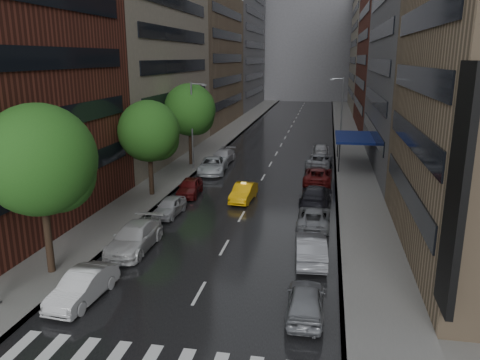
% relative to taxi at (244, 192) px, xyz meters
% --- Properties ---
extents(ground, '(220.00, 220.00, 0.00)m').
position_rel_taxi_xyz_m(ground, '(0.55, -19.99, -0.72)').
color(ground, gray).
rests_on(ground, ground).
extents(road, '(14.00, 140.00, 0.01)m').
position_rel_taxi_xyz_m(road, '(0.55, 30.01, -0.72)').
color(road, black).
rests_on(road, ground).
extents(sidewalk_left, '(4.00, 140.00, 0.15)m').
position_rel_taxi_xyz_m(sidewalk_left, '(-8.45, 30.01, -0.65)').
color(sidewalk_left, gray).
rests_on(sidewalk_left, ground).
extents(sidewalk_right, '(4.00, 140.00, 0.15)m').
position_rel_taxi_xyz_m(sidewalk_right, '(9.55, 30.01, -0.65)').
color(sidewalk_right, gray).
rests_on(sidewalk_right, ground).
extents(buildings_left, '(8.00, 108.00, 38.00)m').
position_rel_taxi_xyz_m(buildings_left, '(-14.45, 38.80, 15.27)').
color(buildings_left, maroon).
rests_on(buildings_left, ground).
extents(buildings_right, '(8.05, 109.10, 36.00)m').
position_rel_taxi_xyz_m(buildings_right, '(15.55, 36.72, 14.31)').
color(buildings_right, '#937A5B').
rests_on(buildings_right, ground).
extents(building_far, '(40.00, 14.00, 32.00)m').
position_rel_taxi_xyz_m(building_far, '(0.55, 98.01, 15.28)').
color(building_far, slate).
rests_on(building_far, ground).
extents(tree_near, '(5.90, 5.90, 9.40)m').
position_rel_taxi_xyz_m(tree_near, '(-8.05, -15.31, 5.71)').
color(tree_near, '#382619').
rests_on(tree_near, ground).
extents(tree_mid, '(5.15, 5.15, 8.20)m').
position_rel_taxi_xyz_m(tree_mid, '(-8.05, -0.02, 4.89)').
color(tree_mid, '#382619').
rests_on(tree_mid, ground).
extents(tree_far, '(5.60, 5.60, 8.93)m').
position_rel_taxi_xyz_m(tree_far, '(-8.05, 11.94, 5.39)').
color(tree_far, '#382619').
rests_on(tree_far, ground).
extents(taxi, '(1.83, 4.47, 1.44)m').
position_rel_taxi_xyz_m(taxi, '(0.00, 0.00, 0.00)').
color(taxi, '#FFB30D').
rests_on(taxi, ground).
extents(parked_cars_left, '(3.20, 36.39, 1.60)m').
position_rel_taxi_xyz_m(parked_cars_left, '(-4.85, -0.26, 0.04)').
color(parked_cars_left, silver).
rests_on(parked_cars_left, ground).
extents(parked_cars_right, '(3.05, 41.85, 1.61)m').
position_rel_taxi_xyz_m(parked_cars_right, '(5.95, 2.48, 0.03)').
color(parked_cars_right, slate).
rests_on(parked_cars_right, ground).
extents(street_lamp_left, '(1.74, 0.22, 9.00)m').
position_rel_taxi_xyz_m(street_lamp_left, '(-7.17, 10.01, 4.17)').
color(street_lamp_left, gray).
rests_on(street_lamp_left, sidewalk_left).
extents(street_lamp_right, '(1.74, 0.22, 9.00)m').
position_rel_taxi_xyz_m(street_lamp_right, '(8.28, 25.01, 4.17)').
color(street_lamp_right, gray).
rests_on(street_lamp_right, sidewalk_right).
extents(awning, '(4.00, 8.00, 3.12)m').
position_rel_taxi_xyz_m(awning, '(9.54, 15.01, 2.41)').
color(awning, navy).
rests_on(awning, sidewalk_right).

